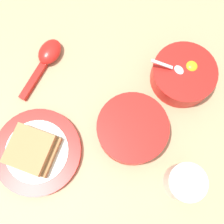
{
  "coord_description": "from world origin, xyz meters",
  "views": [
    {
      "loc": [
        -0.08,
        0.16,
        0.58
      ],
      "look_at": [
        0.03,
        0.07,
        0.02
      ],
      "focal_mm": 42.0,
      "sensor_mm": 36.0,
      "label": 1
    }
  ],
  "objects_px": {
    "toast_plate": "(38,152)",
    "congee_bowl": "(132,129)",
    "egg_bowl": "(183,75)",
    "soup_spoon": "(47,57)",
    "toast_sandwich": "(33,150)",
    "drinking_cup": "(185,182)"
  },
  "relations": [
    {
      "from": "drinking_cup",
      "to": "congee_bowl",
      "type": "bearing_deg",
      "value": 4.69
    },
    {
      "from": "toast_plate",
      "to": "drinking_cup",
      "type": "bearing_deg",
      "value": -140.17
    },
    {
      "from": "egg_bowl",
      "to": "toast_plate",
      "type": "height_order",
      "value": "egg_bowl"
    },
    {
      "from": "egg_bowl",
      "to": "soup_spoon",
      "type": "relative_size",
      "value": 0.89
    },
    {
      "from": "soup_spoon",
      "to": "egg_bowl",
      "type": "bearing_deg",
      "value": -137.49
    },
    {
      "from": "egg_bowl",
      "to": "soup_spoon",
      "type": "bearing_deg",
      "value": 42.51
    },
    {
      "from": "toast_plate",
      "to": "drinking_cup",
      "type": "xyz_separation_m",
      "value": [
        -0.24,
        -0.2,
        0.02
      ]
    },
    {
      "from": "toast_plate",
      "to": "toast_sandwich",
      "type": "height_order",
      "value": "toast_sandwich"
    },
    {
      "from": "egg_bowl",
      "to": "drinking_cup",
      "type": "height_order",
      "value": "egg_bowl"
    },
    {
      "from": "soup_spoon",
      "to": "congee_bowl",
      "type": "distance_m",
      "value": 0.27
    },
    {
      "from": "toast_sandwich",
      "to": "egg_bowl",
      "type": "bearing_deg",
      "value": -100.52
    },
    {
      "from": "egg_bowl",
      "to": "toast_plate",
      "type": "bearing_deg",
      "value": 79.65
    },
    {
      "from": "soup_spoon",
      "to": "congee_bowl",
      "type": "bearing_deg",
      "value": -170.17
    },
    {
      "from": "toast_sandwich",
      "to": "drinking_cup",
      "type": "bearing_deg",
      "value": -140.02
    },
    {
      "from": "egg_bowl",
      "to": "drinking_cup",
      "type": "bearing_deg",
      "value": 137.96
    },
    {
      "from": "toast_plate",
      "to": "congee_bowl",
      "type": "distance_m",
      "value": 0.21
    },
    {
      "from": "toast_plate",
      "to": "soup_spoon",
      "type": "bearing_deg",
      "value": -40.27
    },
    {
      "from": "egg_bowl",
      "to": "toast_sandwich",
      "type": "bearing_deg",
      "value": 79.48
    },
    {
      "from": "toast_sandwich",
      "to": "toast_plate",
      "type": "bearing_deg",
      "value": -122.35
    },
    {
      "from": "soup_spoon",
      "to": "drinking_cup",
      "type": "bearing_deg",
      "value": -172.04
    },
    {
      "from": "toast_sandwich",
      "to": "congee_bowl",
      "type": "bearing_deg",
      "value": -115.81
    },
    {
      "from": "egg_bowl",
      "to": "congee_bowl",
      "type": "height_order",
      "value": "egg_bowl"
    }
  ]
}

